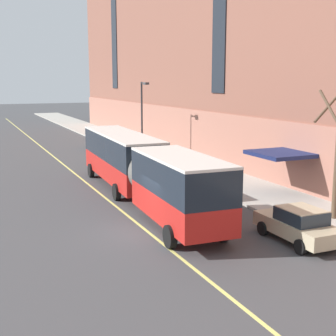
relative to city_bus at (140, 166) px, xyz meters
name	(u,v)px	position (x,y,z in m)	size (l,w,h in m)	color
ground_plane	(146,232)	(-1.76, -5.54, -2.09)	(260.00, 260.00, 0.00)	#424244
sidewalk	(270,197)	(7.40, -2.54, -2.01)	(4.97, 160.00, 0.15)	#ADA89E
city_bus	(140,166)	(0.00, 0.00, 0.00)	(3.58, 19.25, 3.59)	red
parked_car_darkgray_0	(100,141)	(3.65, 21.72, -1.30)	(2.09, 4.81, 1.56)	#4C4C51
parked_car_champagne_1	(298,225)	(3.83, -9.50, -1.30)	(2.01, 4.30, 1.56)	#BCAD89
parked_car_green_2	(122,151)	(3.57, 14.10, -1.30)	(2.09, 4.37, 1.56)	#23603D
parked_car_navy_3	(149,162)	(3.72, 8.02, -1.30)	(2.14, 4.34, 1.56)	navy
street_lamp	(143,111)	(5.51, 14.01, 2.20)	(0.36, 1.48, 6.73)	#2D2D30
lane_centerline	(127,215)	(-1.70, -2.54, -2.08)	(0.16, 140.00, 0.01)	#E0D66B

